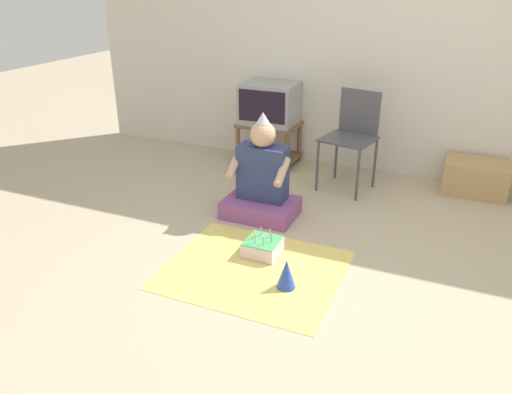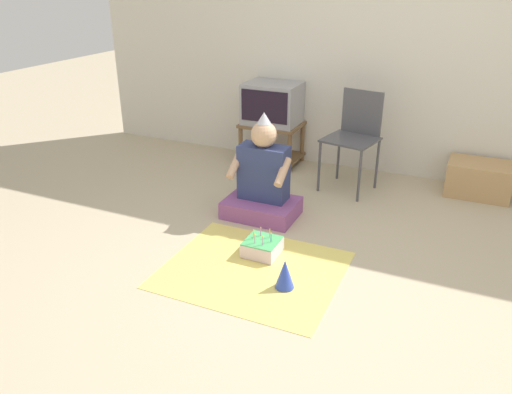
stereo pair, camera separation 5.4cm
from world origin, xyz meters
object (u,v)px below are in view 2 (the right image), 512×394
object	(u,v)px
tv	(272,103)
folding_chair	(355,132)
person_seated	(263,183)
birthday_cake	(262,247)
cardboard_box_stack	(479,179)
party_hat_blue	(285,274)

from	to	relation	value
tv	folding_chair	distance (m)	0.97
person_seated	birthday_cake	bearing A→B (deg)	-66.64
cardboard_box_stack	person_seated	bearing A→B (deg)	-143.72
person_seated	party_hat_blue	xyz separation A→B (m)	(0.55, -0.91, -0.18)
birthday_cake	party_hat_blue	bearing A→B (deg)	-47.44
folding_chair	party_hat_blue	distance (m)	1.84
tv	folding_chair	size ratio (longest dim) A/B	0.61
folding_chair	cardboard_box_stack	size ratio (longest dim) A/B	1.63
tv	party_hat_blue	xyz separation A→B (m)	(0.95, -2.08, -0.53)
tv	birthday_cake	xyz separation A→B (m)	(0.66, -1.75, -0.57)
cardboard_box_stack	birthday_cake	world-z (taller)	cardboard_box_stack
tv	folding_chair	xyz separation A→B (m)	(0.92, -0.29, -0.10)
birthday_cake	party_hat_blue	xyz separation A→B (m)	(0.29, -0.32, 0.04)
folding_chair	cardboard_box_stack	world-z (taller)	folding_chair
tv	person_seated	world-z (taller)	person_seated
cardboard_box_stack	birthday_cake	size ratio (longest dim) A/B	2.27
tv	birthday_cake	distance (m)	1.96
birthday_cake	folding_chair	bearing A→B (deg)	79.82
folding_chair	cardboard_box_stack	bearing A→B (deg)	15.00
tv	birthday_cake	world-z (taller)	tv
cardboard_box_stack	birthday_cake	xyz separation A→B (m)	(-1.34, -1.75, -0.09)
tv	person_seated	size ratio (longest dim) A/B	0.63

